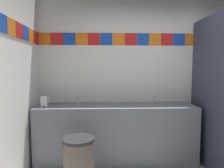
{
  "coord_description": "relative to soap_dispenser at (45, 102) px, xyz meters",
  "views": [
    {
      "loc": [
        -0.93,
        -1.54,
        1.47
      ],
      "look_at": [
        -0.84,
        1.13,
        1.25
      ],
      "focal_mm": 31.32,
      "sensor_mm": 36.0,
      "label": 1
    }
  ],
  "objects": [
    {
      "name": "vanity_counter",
      "position": [
        1.05,
        0.16,
        -0.52
      ],
      "size": [
        2.43,
        0.56,
        0.9
      ],
      "color": "slate",
      "rests_on": "ground_plane"
    },
    {
      "name": "faucet_left",
      "position": [
        0.44,
        0.25,
        -0.03
      ],
      "size": [
        0.04,
        0.1,
        0.14
      ],
      "color": "silver",
      "rests_on": "vanity_counter"
    },
    {
      "name": "soap_dispenser",
      "position": [
        0.0,
        0.0,
        0.0
      ],
      "size": [
        0.09,
        0.09,
        0.16
      ],
      "color": "#B7BABF",
      "rests_on": "vanity_counter"
    },
    {
      "name": "trash_bin",
      "position": [
        0.56,
        -0.5,
        -0.67
      ],
      "size": [
        0.39,
        0.39,
        0.62
      ],
      "color": "brown",
      "rests_on": "ground_plane"
    },
    {
      "name": "faucet_right",
      "position": [
        1.66,
        0.25,
        -0.03
      ],
      "size": [
        0.04,
        0.1,
        0.14
      ],
      "color": "silver",
      "rests_on": "vanity_counter"
    },
    {
      "name": "wall_back",
      "position": [
        1.81,
        0.48,
        0.45
      ],
      "size": [
        4.05,
        0.09,
        2.84
      ],
      "color": "white",
      "rests_on": "ground_plane"
    }
  ]
}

